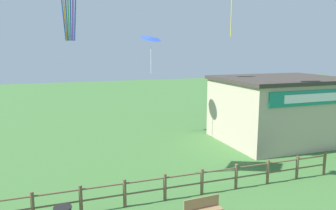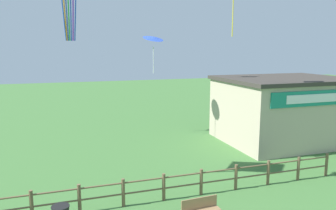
% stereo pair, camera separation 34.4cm
% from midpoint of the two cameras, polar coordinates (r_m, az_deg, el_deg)
% --- Properties ---
extents(wooden_fence, '(15.55, 0.14, 1.17)m').
position_cam_midpoint_polar(wooden_fence, '(14.36, 3.31, -13.39)').
color(wooden_fence, brown).
rests_on(wooden_fence, ground_plane).
extents(seaside_building, '(8.38, 6.69, 4.40)m').
position_cam_midpoint_polar(seaside_building, '(23.88, 19.87, -0.71)').
color(seaside_building, '#B7A88E').
rests_on(seaside_building, ground_plane).
extents(park_bench_near_fence, '(1.47, 0.48, 0.90)m').
position_cam_midpoint_polar(park_bench_near_fence, '(12.65, 6.52, -17.67)').
color(park_bench_near_fence, olive).
rests_on(park_bench_near_fence, ground_plane).
extents(kite_blue_delta, '(1.69, 1.67, 2.57)m').
position_cam_midpoint_polar(kite_blue_delta, '(21.87, -2.13, 11.49)').
color(kite_blue_delta, blue).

